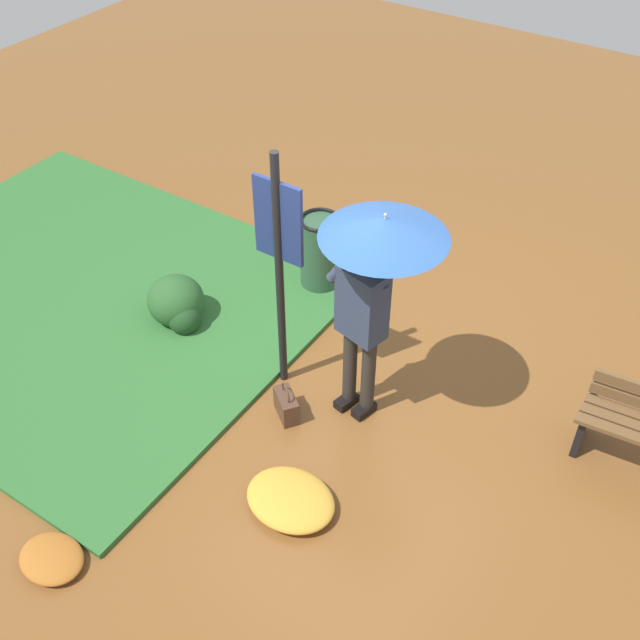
{
  "coord_description": "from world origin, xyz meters",
  "views": [
    {
      "loc": [
        2.34,
        -4.12,
        4.99
      ],
      "look_at": [
        -0.25,
        -0.17,
        0.85
      ],
      "focal_mm": 42.88,
      "sensor_mm": 36.0,
      "label": 1
    }
  ],
  "objects_px": {
    "info_sign_post": "(279,248)",
    "handbag": "(286,405)",
    "person_with_umbrella": "(374,267)",
    "trash_bin": "(320,253)"
  },
  "relations": [
    {
      "from": "info_sign_post",
      "to": "handbag",
      "type": "xyz_separation_m",
      "value": [
        0.28,
        -0.37,
        -1.32
      ]
    },
    {
      "from": "info_sign_post",
      "to": "handbag",
      "type": "relative_size",
      "value": 6.22
    },
    {
      "from": "info_sign_post",
      "to": "trash_bin",
      "type": "bearing_deg",
      "value": 109.82
    },
    {
      "from": "info_sign_post",
      "to": "handbag",
      "type": "bearing_deg",
      "value": -52.41
    },
    {
      "from": "person_with_umbrella",
      "to": "handbag",
      "type": "bearing_deg",
      "value": -140.42
    },
    {
      "from": "info_sign_post",
      "to": "trash_bin",
      "type": "height_order",
      "value": "info_sign_post"
    },
    {
      "from": "trash_bin",
      "to": "info_sign_post",
      "type": "bearing_deg",
      "value": -70.18
    },
    {
      "from": "handbag",
      "to": "trash_bin",
      "type": "bearing_deg",
      "value": 114.24
    },
    {
      "from": "handbag",
      "to": "trash_bin",
      "type": "height_order",
      "value": "trash_bin"
    },
    {
      "from": "person_with_umbrella",
      "to": "info_sign_post",
      "type": "height_order",
      "value": "info_sign_post"
    }
  ]
}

